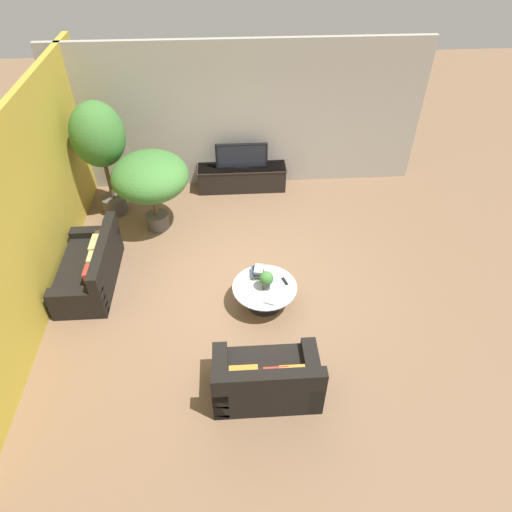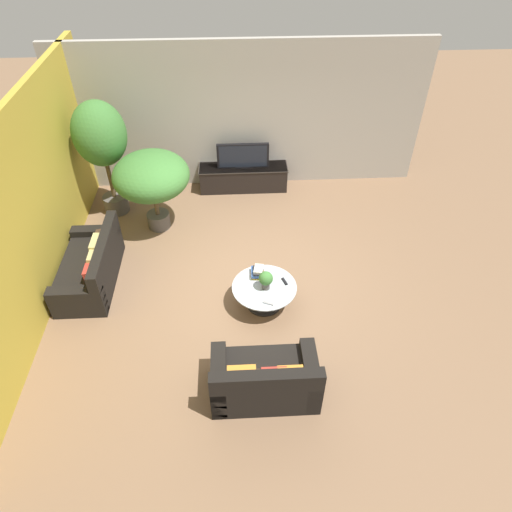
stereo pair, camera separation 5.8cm
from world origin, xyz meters
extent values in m
plane|color=brown|center=(0.00, 0.00, 0.00)|extent=(24.00, 24.00, 0.00)
cube|color=#A39E93|center=(0.00, 3.26, 1.50)|extent=(7.40, 0.12, 3.00)
cube|color=gold|center=(-3.26, 0.20, 1.50)|extent=(0.12, 7.40, 3.00)
cube|color=black|center=(-0.02, 2.94, 0.26)|extent=(1.85, 0.48, 0.53)
cube|color=#2D2823|center=(-0.02, 2.94, 0.52)|extent=(1.89, 0.50, 0.02)
cube|color=black|center=(-0.02, 2.94, 0.79)|extent=(1.08, 0.08, 0.53)
cube|color=black|center=(-0.02, 2.90, 0.79)|extent=(0.99, 0.00, 0.48)
cube|color=black|center=(-0.02, 2.94, 0.54)|extent=(0.32, 0.13, 0.02)
cylinder|color=black|center=(0.20, -0.52, 0.01)|extent=(0.56, 0.56, 0.02)
cylinder|color=black|center=(0.20, -0.52, 0.19)|extent=(0.10, 0.10, 0.38)
cylinder|color=#A8B2B7|center=(0.20, -0.52, 0.39)|extent=(1.02, 1.02, 0.02)
cube|color=black|center=(-2.71, 0.19, 0.21)|extent=(0.84, 1.72, 0.42)
cube|color=black|center=(-2.37, 0.19, 0.63)|extent=(0.16, 1.72, 0.42)
cube|color=black|center=(-2.71, 0.95, 0.27)|extent=(0.84, 0.20, 0.54)
cube|color=black|center=(-2.71, -0.58, 0.27)|extent=(0.84, 0.20, 0.54)
cube|color=#422D1E|center=(-2.53, 0.61, 0.55)|extent=(0.17, 0.28, 0.27)
cube|color=tan|center=(-2.53, 0.33, 0.60)|extent=(0.12, 0.39, 0.35)
cube|color=tan|center=(-2.53, 0.05, 0.58)|extent=(0.15, 0.35, 0.32)
cube|color=#B23328|center=(-2.53, -0.24, 0.55)|extent=(0.14, 0.28, 0.26)
cube|color=black|center=(0.10, -2.09, 0.21)|extent=(1.41, 0.84, 0.42)
cube|color=black|center=(0.10, -2.43, 0.63)|extent=(1.41, 0.16, 0.42)
cube|color=black|center=(0.70, -2.09, 0.27)|extent=(0.20, 0.84, 0.54)
cube|color=black|center=(-0.50, -2.09, 0.27)|extent=(0.20, 0.84, 0.54)
cube|color=orange|center=(0.40, -2.27, 0.57)|extent=(0.32, 0.14, 0.30)
cube|color=#B23328|center=(0.20, -2.27, 0.56)|extent=(0.32, 0.17, 0.30)
cube|color=#422D1E|center=(0.00, -2.27, 0.55)|extent=(0.29, 0.17, 0.28)
cube|color=orange|center=(-0.20, -2.27, 0.58)|extent=(0.36, 0.13, 0.33)
cylinder|color=#514C47|center=(-2.63, 2.25, 0.17)|extent=(0.49, 0.49, 0.35)
cylinder|color=brown|center=(-2.63, 2.25, 0.71)|extent=(0.08, 0.08, 0.73)
ellipsoid|color=#3D7533|center=(-2.63, 2.25, 1.69)|extent=(0.98, 0.98, 1.22)
cylinder|color=#514C47|center=(-1.71, 1.66, 0.15)|extent=(0.43, 0.43, 0.30)
cylinder|color=brown|center=(-1.71, 1.66, 0.52)|extent=(0.08, 0.08, 0.44)
ellipsoid|color=#3D7533|center=(-1.71, 1.66, 1.15)|extent=(1.39, 1.39, 0.81)
cylinder|color=#514C47|center=(0.22, -0.55, 0.45)|extent=(0.13, 0.13, 0.11)
sphere|color=#3D7533|center=(0.22, -0.55, 0.60)|extent=(0.22, 0.22, 0.22)
cube|color=gold|center=(0.11, -0.27, 0.41)|extent=(0.21, 0.24, 0.02)
cube|color=#A32823|center=(0.12, -0.26, 0.43)|extent=(0.20, 0.22, 0.02)
cube|color=#2D4C84|center=(0.11, -0.25, 0.46)|extent=(0.20, 0.27, 0.04)
cube|color=#232326|center=(0.12, -0.26, 0.50)|extent=(0.17, 0.24, 0.03)
cube|color=beige|center=(0.13, -0.25, 0.53)|extent=(0.18, 0.23, 0.03)
cube|color=black|center=(0.53, -0.43, 0.41)|extent=(0.09, 0.16, 0.02)
cube|color=gray|center=(0.24, -0.88, 0.41)|extent=(0.16, 0.10, 0.02)
camera|label=1|loc=(-0.26, -5.55, 5.47)|focal=32.00mm
camera|label=2|loc=(-0.20, -5.56, 5.47)|focal=32.00mm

